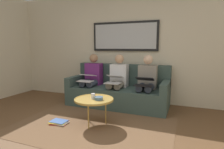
% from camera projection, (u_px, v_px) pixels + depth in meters
% --- Properties ---
extents(wall_rear, '(6.00, 0.12, 2.60)m').
position_uv_depth(wall_rear, '(126.00, 47.00, 4.60)').
color(wall_rear, beige).
rests_on(wall_rear, ground_plane).
extents(area_rug, '(2.60, 1.80, 0.01)m').
position_uv_depth(area_rug, '(93.00, 125.00, 3.18)').
color(area_rug, brown).
rests_on(area_rug, ground_plane).
extents(couch, '(2.20, 0.90, 0.90)m').
position_uv_depth(couch, '(119.00, 91.00, 4.30)').
color(couch, '#384C47').
rests_on(couch, ground_plane).
extents(framed_mirror, '(1.60, 0.05, 0.68)m').
position_uv_depth(framed_mirror, '(125.00, 36.00, 4.48)').
color(framed_mirror, black).
extents(coffee_table, '(0.65, 0.65, 0.46)m').
position_uv_depth(coffee_table, '(94.00, 100.00, 3.17)').
color(coffee_table, tan).
rests_on(coffee_table, ground_plane).
extents(cup, '(0.07, 0.07, 0.09)m').
position_uv_depth(cup, '(93.00, 96.00, 3.17)').
color(cup, silver).
rests_on(cup, coffee_table).
extents(bowl, '(0.14, 0.14, 0.05)m').
position_uv_depth(bowl, '(99.00, 98.00, 3.11)').
color(bowl, slate).
rests_on(bowl, coffee_table).
extents(person_left, '(0.38, 0.58, 1.14)m').
position_uv_depth(person_left, '(147.00, 81.00, 3.96)').
color(person_left, gray).
rests_on(person_left, couch).
extents(laptop_black, '(0.35, 0.36, 0.16)m').
position_uv_depth(laptop_black, '(144.00, 82.00, 3.75)').
color(laptop_black, black).
extents(person_middle, '(0.38, 0.58, 1.14)m').
position_uv_depth(person_middle, '(118.00, 79.00, 4.20)').
color(person_middle, silver).
rests_on(person_middle, couch).
extents(laptop_silver, '(0.32, 0.38, 0.17)m').
position_uv_depth(laptop_silver, '(114.00, 79.00, 3.98)').
color(laptop_silver, silver).
extents(person_right, '(0.38, 0.58, 1.14)m').
position_uv_depth(person_right, '(92.00, 77.00, 4.43)').
color(person_right, '#66236B').
rests_on(person_right, couch).
extents(laptop_white, '(0.33, 0.35, 0.15)m').
position_uv_depth(laptop_white, '(87.00, 78.00, 4.20)').
color(laptop_white, white).
extents(magazine_stack, '(0.33, 0.26, 0.04)m').
position_uv_depth(magazine_stack, '(59.00, 122.00, 3.26)').
color(magazine_stack, red).
rests_on(magazine_stack, ground_plane).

